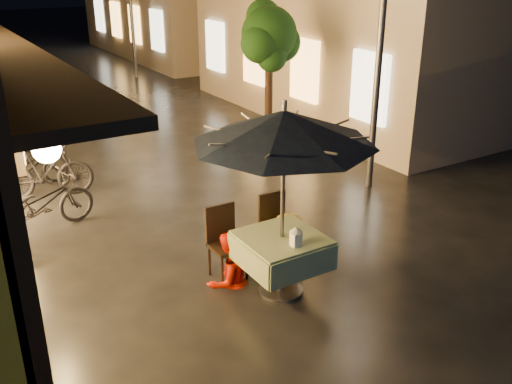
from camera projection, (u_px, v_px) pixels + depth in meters
ground at (299, 279)px, 7.48m from camera, size 90.00×90.00×0.00m
street_tree at (269, 38)px, 11.27m from camera, size 1.43×1.20×3.15m
streetlamp_near at (382, 22)px, 9.39m from camera, size 0.36×0.36×4.23m
cafe_table at (282, 250)px, 6.98m from camera, size 0.99×0.99×0.78m
patio_umbrella at (284, 127)px, 6.38m from camera, size 2.16×2.16×2.46m
cafe_chair_left at (224, 238)px, 7.39m from camera, size 0.42×0.42×0.97m
cafe_chair_right at (276, 224)px, 7.77m from camera, size 0.42×0.42×0.97m
table_lantern at (296, 235)px, 6.62m from camera, size 0.16×0.16×0.25m
person_orange at (227, 235)px, 7.16m from camera, size 0.74×0.63×1.35m
person_yellow at (290, 216)px, 7.57m from camera, size 1.03×0.73×1.45m
bicycle_0 at (41, 205)px, 8.60m from camera, size 1.79×0.96×0.89m
bicycle_1 at (45, 171)px, 9.84m from camera, size 1.67×0.81×0.96m
bicycle_2 at (29, 168)px, 10.23m from camera, size 1.61×0.95×0.80m
bicycle_4 at (8, 139)px, 11.65m from camera, size 1.80×0.90×0.90m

